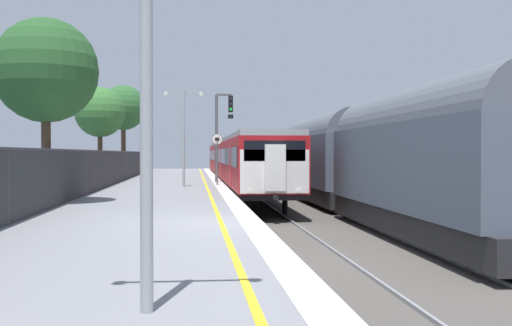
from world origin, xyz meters
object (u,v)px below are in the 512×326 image
speed_limit_sign (217,152)px  signal_gantry (221,127)px  freight_train_adjacent_track (359,156)px  background_tree_right (101,114)px  platform_lamp_mid (184,129)px  commuter_train_at_platform (237,160)px  background_tree_centre (124,109)px  platform_lamp_near (146,25)px  background_tree_left (46,73)px

speed_limit_sign → signal_gantry: bearing=84.4°
freight_train_adjacent_track → background_tree_right: 21.42m
speed_limit_sign → platform_lamp_mid: platform_lamp_mid is taller
commuter_train_at_platform → background_tree_centre: bearing=138.8°
freight_train_adjacent_track → background_tree_centre: 29.75m
platform_lamp_near → background_tree_centre: bearing=96.6°
commuter_train_at_platform → platform_lamp_near: 38.42m
platform_lamp_near → commuter_train_at_platform: bearing=84.6°
speed_limit_sign → background_tree_right: bearing=129.3°
freight_train_adjacent_track → speed_limit_sign: (-5.85, 7.33, 0.17)m
background_tree_centre → background_tree_right: (-0.43, -10.01, -1.01)m
commuter_train_at_platform → speed_limit_sign: commuter_train_at_platform is taller
speed_limit_sign → freight_train_adjacent_track: bearing=-51.4°
commuter_train_at_platform → platform_lamp_mid: size_ratio=8.62×
background_tree_right → commuter_train_at_platform: bearing=13.3°
commuter_train_at_platform → platform_lamp_near: (-3.63, -38.20, 1.84)m
platform_lamp_near → background_tree_left: background_tree_left is taller
background_tree_left → platform_lamp_near: bearing=-73.3°
background_tree_centre → background_tree_right: size_ratio=1.20×
signal_gantry → freight_train_adjacent_track: bearing=-63.5°
background_tree_centre → commuter_train_at_platform: bearing=-41.2°
speed_limit_sign → platform_lamp_near: platform_lamp_near is taller
platform_lamp_mid → freight_train_adjacent_track: bearing=-38.1°
commuter_train_at_platform → signal_gantry: size_ratio=8.11×
freight_train_adjacent_track → platform_lamp_near: size_ratio=5.58×
signal_gantry → platform_lamp_mid: bearing=-113.2°
background_tree_right → platform_lamp_mid: bearing=-61.5°
commuter_train_at_platform → speed_limit_sign: bearing=-99.2°
freight_train_adjacent_track → background_tree_left: background_tree_left is taller
freight_train_adjacent_track → background_tree_centre: bearing=116.0°
platform_lamp_mid → background_tree_centre: background_tree_centre is taller
platform_lamp_mid → background_tree_centre: bearing=104.4°
background_tree_left → background_tree_centre: background_tree_centre is taller
background_tree_left → background_tree_right: (-1.22, 20.95, -0.05)m
signal_gantry → background_tree_right: size_ratio=0.85×
platform_lamp_near → platform_lamp_mid: size_ratio=1.05×
freight_train_adjacent_track → background_tree_centre: background_tree_centre is taller
platform_lamp_mid → background_tree_centre: 21.35m
signal_gantry → speed_limit_sign: 3.98m
platform_lamp_mid → background_tree_centre: (-5.29, 20.54, 2.43)m
platform_lamp_mid → background_tree_right: size_ratio=0.80×
freight_train_adjacent_track → platform_lamp_mid: (-7.63, 5.98, 1.38)m
freight_train_adjacent_track → background_tree_right: size_ratio=4.69×
freight_train_adjacent_track → background_tree_centre: size_ratio=3.91×
freight_train_adjacent_track → background_tree_left: (-12.13, -4.44, 2.85)m
speed_limit_sign → platform_lamp_near: size_ratio=0.53×
freight_train_adjacent_track → platform_lamp_mid: bearing=141.9°
signal_gantry → speed_limit_sign: size_ratio=1.90×
platform_lamp_near → platform_lamp_mid: 25.46m
background_tree_centre → platform_lamp_mid: bearing=-75.6°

